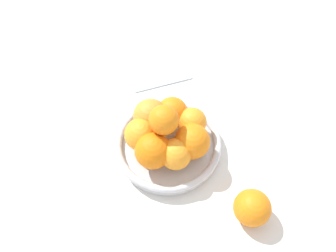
# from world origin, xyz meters

# --- Properties ---
(ground_plane) EXTENTS (4.00, 4.00, 0.00)m
(ground_plane) POSITION_xyz_m (0.00, 0.00, 0.00)
(ground_plane) COLOR silver
(fruit_bowl) EXTENTS (0.25, 0.25, 0.04)m
(fruit_bowl) POSITION_xyz_m (0.00, 0.00, 0.02)
(fruit_bowl) COLOR silver
(fruit_bowl) RESTS_ON ground_plane
(orange_pile) EXTENTS (0.19, 0.19, 0.13)m
(orange_pile) POSITION_xyz_m (-0.00, 0.00, 0.08)
(orange_pile) COLOR orange
(orange_pile) RESTS_ON fruit_bowl
(stray_orange) EXTENTS (0.08, 0.08, 0.08)m
(stray_orange) POSITION_xyz_m (-0.22, -0.07, 0.04)
(stray_orange) COLOR orange
(stray_orange) RESTS_ON ground_plane
(napkin_folded) EXTENTS (0.19, 0.19, 0.01)m
(napkin_folded) POSITION_xyz_m (0.26, -0.10, 0.00)
(napkin_folded) COLOR silver
(napkin_folded) RESTS_ON ground_plane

